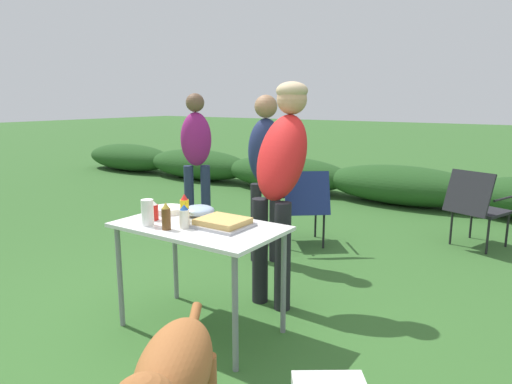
# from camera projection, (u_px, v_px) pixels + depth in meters

# --- Properties ---
(ground_plane) EXTENTS (60.00, 60.00, 0.00)m
(ground_plane) POSITION_uv_depth(u_px,v_px,m) (202.00, 328.00, 3.14)
(ground_plane) COLOR #336028
(shrub_hedge) EXTENTS (14.40, 0.90, 0.58)m
(shrub_hedge) POSITION_uv_depth(u_px,v_px,m) (401.00, 185.00, 6.82)
(shrub_hedge) COLOR #234C1E
(shrub_hedge) RESTS_ON ground
(folding_table) EXTENTS (1.10, 0.64, 0.74)m
(folding_table) POSITION_uv_depth(u_px,v_px,m) (199.00, 236.00, 3.01)
(folding_table) COLOR white
(folding_table) RESTS_ON ground
(food_tray) EXTENTS (0.34, 0.30, 0.06)m
(food_tray) POSITION_uv_depth(u_px,v_px,m) (223.00, 223.00, 2.94)
(food_tray) COLOR #9E9EA3
(food_tray) RESTS_ON folding_table
(plate_stack) EXTENTS (0.23, 0.23, 0.04)m
(plate_stack) POSITION_uv_depth(u_px,v_px,m) (168.00, 210.00, 3.31)
(plate_stack) COLOR white
(plate_stack) RESTS_ON folding_table
(mixing_bowl) EXTENTS (0.22, 0.22, 0.07)m
(mixing_bowl) POSITION_uv_depth(u_px,v_px,m) (199.00, 210.00, 3.23)
(mixing_bowl) COLOR #99B2CC
(mixing_bowl) RESTS_ON folding_table
(paper_cup_stack) EXTENTS (0.08, 0.08, 0.17)m
(paper_cup_stack) POSITION_uv_depth(u_px,v_px,m) (148.00, 213.00, 2.96)
(paper_cup_stack) COLOR white
(paper_cup_stack) RESTS_ON folding_table
(mustard_bottle) EXTENTS (0.06, 0.06, 0.19)m
(mustard_bottle) POSITION_uv_depth(u_px,v_px,m) (185.00, 208.00, 3.08)
(mustard_bottle) COLOR yellow
(mustard_bottle) RESTS_ON folding_table
(beer_bottle) EXTENTS (0.06, 0.06, 0.18)m
(beer_bottle) POSITION_uv_depth(u_px,v_px,m) (166.00, 217.00, 2.87)
(beer_bottle) COLOR brown
(beer_bottle) RESTS_ON folding_table
(ketchup_bottle) EXTENTS (0.07, 0.07, 0.14)m
(ketchup_bottle) POSITION_uv_depth(u_px,v_px,m) (153.00, 211.00, 3.10)
(ketchup_bottle) COLOR red
(ketchup_bottle) RESTS_ON folding_table
(mayo_bottle) EXTENTS (0.07, 0.07, 0.16)m
(mayo_bottle) POSITION_uv_depth(u_px,v_px,m) (184.00, 217.00, 2.90)
(mayo_bottle) COLOR silver
(mayo_bottle) RESTS_ON folding_table
(standing_person_in_gray_fleece) EXTENTS (0.42, 0.53, 1.68)m
(standing_person_in_gray_fleece) POSITION_uv_depth(u_px,v_px,m) (281.00, 168.00, 3.39)
(standing_person_in_gray_fleece) COLOR black
(standing_person_in_gray_fleece) RESTS_ON ground
(standing_person_with_beanie) EXTENTS (0.44, 0.43, 1.62)m
(standing_person_with_beanie) POSITION_uv_depth(u_px,v_px,m) (196.00, 149.00, 5.37)
(standing_person_with_beanie) COLOR #232D4C
(standing_person_with_beanie) RESTS_ON ground
(standing_person_in_olive_jacket) EXTENTS (0.41, 0.38, 1.59)m
(standing_person_in_olive_jacket) POSITION_uv_depth(u_px,v_px,m) (266.00, 163.00, 4.28)
(standing_person_in_olive_jacket) COLOR black
(standing_person_in_olive_jacket) RESTS_ON ground
(camp_chair_green_behind_table) EXTENTS (0.64, 0.71, 0.83)m
(camp_chair_green_behind_table) POSITION_uv_depth(u_px,v_px,m) (476.00, 205.00, 4.77)
(camp_chair_green_behind_table) COLOR #232328
(camp_chair_green_behind_table) RESTS_ON ground
(camp_chair_near_hedge) EXTENTS (0.73, 0.75, 0.83)m
(camp_chair_near_hedge) POSITION_uv_depth(u_px,v_px,m) (304.00, 204.00, 4.82)
(camp_chair_near_hedge) COLOR navy
(camp_chair_near_hedge) RESTS_ON ground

